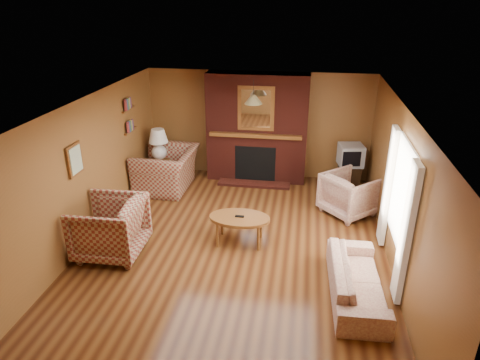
% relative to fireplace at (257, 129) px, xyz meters
% --- Properties ---
extents(floor, '(6.50, 6.50, 0.00)m').
position_rel_fireplace_xyz_m(floor, '(0.00, -2.98, -1.18)').
color(floor, '#401E0D').
rests_on(floor, ground).
extents(ceiling, '(6.50, 6.50, 0.00)m').
position_rel_fireplace_xyz_m(ceiling, '(0.00, -2.98, 1.22)').
color(ceiling, silver).
rests_on(ceiling, wall_back).
extents(wall_back, '(6.50, 0.00, 6.50)m').
position_rel_fireplace_xyz_m(wall_back, '(0.00, 0.27, 0.02)').
color(wall_back, brown).
rests_on(wall_back, floor).
extents(wall_front, '(6.50, 0.00, 6.50)m').
position_rel_fireplace_xyz_m(wall_front, '(0.00, -6.23, 0.02)').
color(wall_front, brown).
rests_on(wall_front, floor).
extents(wall_left, '(0.00, 6.50, 6.50)m').
position_rel_fireplace_xyz_m(wall_left, '(-2.50, -2.98, 0.02)').
color(wall_left, brown).
rests_on(wall_left, floor).
extents(wall_right, '(0.00, 6.50, 6.50)m').
position_rel_fireplace_xyz_m(wall_right, '(2.50, -2.98, 0.02)').
color(wall_right, brown).
rests_on(wall_right, floor).
extents(fireplace, '(2.20, 0.82, 2.40)m').
position_rel_fireplace_xyz_m(fireplace, '(0.00, 0.00, 0.00)').
color(fireplace, '#4A1610').
rests_on(fireplace, floor).
extents(window_right, '(0.10, 1.85, 2.00)m').
position_rel_fireplace_xyz_m(window_right, '(2.45, -3.18, -0.06)').
color(window_right, beige).
rests_on(window_right, wall_right).
extents(bookshelf, '(0.09, 0.55, 0.71)m').
position_rel_fireplace_xyz_m(bookshelf, '(-2.44, -1.08, 0.48)').
color(bookshelf, brown).
rests_on(bookshelf, wall_left).
extents(botanical_print, '(0.05, 0.40, 0.50)m').
position_rel_fireplace_xyz_m(botanical_print, '(-2.47, -3.28, 0.37)').
color(botanical_print, brown).
rests_on(botanical_print, wall_left).
extents(pendant_light, '(0.36, 0.36, 0.48)m').
position_rel_fireplace_xyz_m(pendant_light, '(0.00, -0.68, 0.82)').
color(pendant_light, black).
rests_on(pendant_light, ceiling).
extents(plaid_loveseat, '(1.20, 1.36, 0.87)m').
position_rel_fireplace_xyz_m(plaid_loveseat, '(-1.85, -0.83, -0.74)').
color(plaid_loveseat, maroon).
rests_on(plaid_loveseat, floor).
extents(plaid_armchair, '(1.07, 1.04, 0.95)m').
position_rel_fireplace_xyz_m(plaid_armchair, '(-1.95, -3.45, -0.71)').
color(plaid_armchair, maroon).
rests_on(plaid_armchair, floor).
extents(floral_sofa, '(0.76, 1.81, 0.52)m').
position_rel_fireplace_xyz_m(floral_sofa, '(1.90, -3.93, -0.92)').
color(floral_sofa, beige).
rests_on(floral_sofa, floor).
extents(floral_armchair, '(1.25, 1.25, 0.82)m').
position_rel_fireplace_xyz_m(floral_armchair, '(1.97, -1.42, -0.77)').
color(floral_armchair, beige).
rests_on(floral_armchair, floor).
extents(coffee_table, '(1.03, 0.64, 0.51)m').
position_rel_fireplace_xyz_m(coffee_table, '(0.06, -2.79, -0.75)').
color(coffee_table, brown).
rests_on(coffee_table, floor).
extents(side_table, '(0.41, 0.41, 0.54)m').
position_rel_fireplace_xyz_m(side_table, '(-2.10, -0.53, -0.91)').
color(side_table, brown).
rests_on(side_table, floor).
extents(table_lamp, '(0.42, 0.42, 0.70)m').
position_rel_fireplace_xyz_m(table_lamp, '(-2.10, -0.53, -0.25)').
color(table_lamp, white).
rests_on(table_lamp, side_table).
extents(tv_stand, '(0.51, 0.47, 0.53)m').
position_rel_fireplace_xyz_m(tv_stand, '(2.05, -0.18, -0.92)').
color(tv_stand, black).
rests_on(tv_stand, floor).
extents(crt_tv, '(0.57, 0.57, 0.45)m').
position_rel_fireplace_xyz_m(crt_tv, '(2.05, -0.19, -0.42)').
color(crt_tv, '#A1A4A8').
rests_on(crt_tv, tv_stand).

